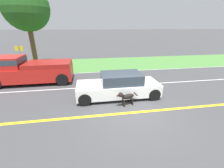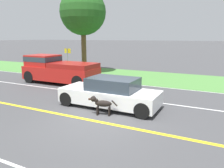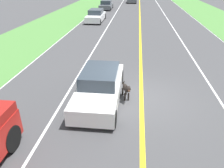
{
  "view_description": "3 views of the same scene",
  "coord_description": "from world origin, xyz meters",
  "px_view_note": "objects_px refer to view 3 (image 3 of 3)",
  "views": [
    {
      "loc": [
        -5.9,
        1.95,
        3.84
      ],
      "look_at": [
        1.95,
        0.67,
        0.76
      ],
      "focal_mm": 24.0,
      "sensor_mm": 36.0,
      "label": 1
    },
    {
      "loc": [
        -6.85,
        -4.15,
        3.2
      ],
      "look_at": [
        1.34,
        -0.05,
        1.23
      ],
      "focal_mm": 35.0,
      "sensor_mm": 36.0,
      "label": 2
    },
    {
      "loc": [
        0.39,
        8.76,
        5.07
      ],
      "look_at": [
        1.34,
        0.24,
        0.76
      ],
      "focal_mm": 35.0,
      "sensor_mm": 36.0,
      "label": 3
    }
  ],
  "objects_px": {
    "car_trailing_near": "(96,16)",
    "car_trailing_mid": "(106,5)",
    "dog": "(126,89)",
    "ego_car": "(100,86)"
  },
  "relations": [
    {
      "from": "ego_car",
      "to": "dog",
      "type": "distance_m",
      "value": 1.18
    },
    {
      "from": "ego_car",
      "to": "car_trailing_near",
      "type": "relative_size",
      "value": 0.97
    },
    {
      "from": "ego_car",
      "to": "car_trailing_mid",
      "type": "xyz_separation_m",
      "value": [
        3.57,
        -28.42,
        -0.01
      ]
    },
    {
      "from": "ego_car",
      "to": "car_trailing_near",
      "type": "xyz_separation_m",
      "value": [
        3.43,
        -18.26,
        -0.01
      ]
    },
    {
      "from": "car_trailing_near",
      "to": "ego_car",
      "type": "bearing_deg",
      "value": 100.65
    },
    {
      "from": "dog",
      "to": "car_trailing_mid",
      "type": "bearing_deg",
      "value": -96.39
    },
    {
      "from": "car_trailing_near",
      "to": "car_trailing_mid",
      "type": "xyz_separation_m",
      "value": [
        0.13,
        -10.16,
        -0.0
      ]
    },
    {
      "from": "car_trailing_near",
      "to": "car_trailing_mid",
      "type": "distance_m",
      "value": 10.16
    },
    {
      "from": "car_trailing_mid",
      "to": "ego_car",
      "type": "bearing_deg",
      "value": 97.16
    },
    {
      "from": "ego_car",
      "to": "car_trailing_near",
      "type": "distance_m",
      "value": 18.58
    }
  ]
}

